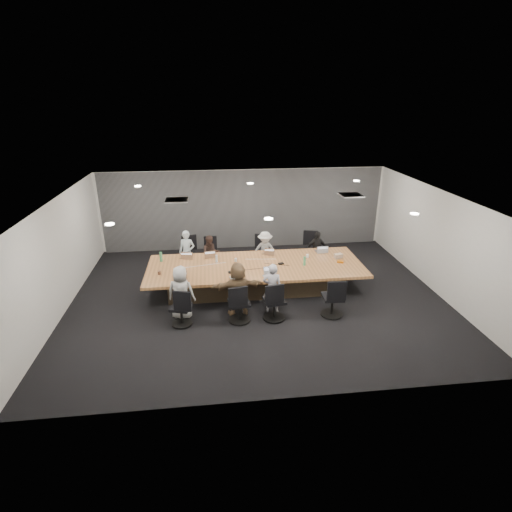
{
  "coord_description": "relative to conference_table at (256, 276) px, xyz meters",
  "views": [
    {
      "loc": [
        -1.2,
        -9.69,
        5.15
      ],
      "look_at": [
        0.0,
        0.4,
        1.05
      ],
      "focal_mm": 28.0,
      "sensor_mm": 36.0,
      "label": 1
    }
  ],
  "objects": [
    {
      "name": "laptop_4",
      "position": [
        -1.99,
        -0.8,
        0.35
      ],
      "size": [
        0.32,
        0.24,
        0.02
      ],
      "primitive_type": "cube",
      "rotation": [
        0.0,
        0.0,
        -0.12
      ],
      "color": "#8C6647",
      "rests_on": "conference_table"
    },
    {
      "name": "chair_3",
      "position": [
        2.11,
        1.7,
        0.03
      ],
      "size": [
        0.73,
        0.73,
        0.87
      ],
      "primitive_type": null,
      "rotation": [
        0.0,
        0.0,
        2.84
      ],
      "color": "black",
      "rests_on": "ground"
    },
    {
      "name": "chair_6",
      "position": [
        0.26,
        -1.7,
        0.02
      ],
      "size": [
        0.66,
        0.66,
        0.85
      ],
      "primitive_type": null,
      "rotation": [
        0.0,
        0.0,
        0.16
      ],
      "color": "black",
      "rests_on": "ground"
    },
    {
      "name": "mug_brown",
      "position": [
        -2.61,
        -0.33,
        0.39
      ],
      "size": [
        0.09,
        0.09,
        0.1
      ],
      "primitive_type": "cylinder",
      "rotation": [
        0.0,
        0.0,
        0.09
      ],
      "color": "brown",
      "rests_on": "conference_table"
    },
    {
      "name": "mic_left",
      "position": [
        -0.71,
        -0.44,
        0.35
      ],
      "size": [
        0.17,
        0.13,
        0.03
      ],
      "primitive_type": "cube",
      "rotation": [
        0.0,
        0.0,
        0.13
      ],
      "color": "black",
      "rests_on": "conference_table"
    },
    {
      "name": "laptop_1",
      "position": [
        -1.23,
        0.8,
        0.35
      ],
      "size": [
        0.35,
        0.26,
        0.02
      ],
      "primitive_type": "cube",
      "rotation": [
        0.0,
        0.0,
        3.29
      ],
      "color": "#8C6647",
      "rests_on": "conference_table"
    },
    {
      "name": "wall_back",
      "position": [
        0.0,
        3.5,
        1.0
      ],
      "size": [
        10.0,
        0.0,
        2.8
      ],
      "primitive_type": "cube",
      "rotation": [
        1.57,
        0.0,
        0.0
      ],
      "color": "silver",
      "rests_on": "ground"
    },
    {
      "name": "snack_packet",
      "position": [
        2.42,
        -0.1,
        0.36
      ],
      "size": [
        0.21,
        0.18,
        0.04
      ],
      "primitive_type": "cube",
      "rotation": [
        0.0,
        0.0,
        -0.45
      ],
      "color": "#CC6007",
      "rests_on": "conference_table"
    },
    {
      "name": "person_2",
      "position": [
        0.46,
        1.35,
        0.22
      ],
      "size": [
        0.84,
        0.52,
        1.25
      ],
      "primitive_type": "imported",
      "rotation": [
        0.0,
        0.0,
        6.21
      ],
      "color": "#B1B1B1",
      "rests_on": "ground"
    },
    {
      "name": "chair_0",
      "position": [
        -1.96,
        1.7,
        0.03
      ],
      "size": [
        0.71,
        0.71,
        0.87
      ],
      "primitive_type": null,
      "rotation": [
        0.0,
        0.0,
        3.39
      ],
      "color": "black",
      "rests_on": "ground"
    },
    {
      "name": "cup_white_near",
      "position": [
        1.57,
        0.37,
        0.39
      ],
      "size": [
        0.1,
        0.1,
        0.1
      ],
      "primitive_type": "cylinder",
      "rotation": [
        0.0,
        0.0,
        0.39
      ],
      "color": "white",
      "rests_on": "conference_table"
    },
    {
      "name": "cup_white_far",
      "position": [
        -0.53,
        0.32,
        0.38
      ],
      "size": [
        0.09,
        0.09,
        0.09
      ],
      "primitive_type": "cylinder",
      "rotation": [
        0.0,
        0.0,
        0.24
      ],
      "color": "white",
      "rests_on": "conference_table"
    },
    {
      "name": "chair_2",
      "position": [
        0.46,
        1.7,
        -0.01
      ],
      "size": [
        0.61,
        0.61,
        0.78
      ],
      "primitive_type": null,
      "rotation": [
        0.0,
        0.0,
        2.96
      ],
      "color": "black",
      "rests_on": "ground"
    },
    {
      "name": "laptop_2",
      "position": [
        0.46,
        0.8,
        0.35
      ],
      "size": [
        0.34,
        0.28,
        0.02
      ],
      "primitive_type": "cube",
      "rotation": [
        0.0,
        0.0,
        2.89
      ],
      "color": "#8C6647",
      "rests_on": "conference_table"
    },
    {
      "name": "wall_left",
      "position": [
        -5.0,
        -0.5,
        1.0
      ],
      "size": [
        0.0,
        8.0,
        2.8
      ],
      "primitive_type": "cube",
      "rotation": [
        1.57,
        0.0,
        1.57
      ],
      "color": "silver",
      "rests_on": "ground"
    },
    {
      "name": "laptop_0",
      "position": [
        -1.96,
        0.8,
        0.35
      ],
      "size": [
        0.39,
        0.3,
        0.02
      ],
      "primitive_type": "cube",
      "rotation": [
        0.0,
        0.0,
        2.96
      ],
      "color": "#8C6647",
      "rests_on": "conference_table"
    },
    {
      "name": "conference_table",
      "position": [
        0.0,
        0.0,
        0.0
      ],
      "size": [
        6.0,
        2.2,
        0.74
      ],
      "color": "#3F3122",
      "rests_on": "ground"
    },
    {
      "name": "stapler",
      "position": [
        0.4,
        -0.45,
        0.37
      ],
      "size": [
        0.16,
        0.07,
        0.06
      ],
      "primitive_type": "cube",
      "rotation": [
        0.0,
        0.0,
        0.22
      ],
      "color": "black",
      "rests_on": "conference_table"
    },
    {
      "name": "curtain",
      "position": [
        0.0,
        3.42,
        1.0
      ],
      "size": [
        9.8,
        0.04,
        2.8
      ],
      "primitive_type": "cube",
      "color": "#5B5B5E",
      "rests_on": "ground"
    },
    {
      "name": "canvas_bag",
      "position": [
        2.46,
        0.23,
        0.4
      ],
      "size": [
        0.26,
        0.21,
        0.12
      ],
      "primitive_type": "cube",
      "rotation": [
        0.0,
        0.0,
        0.3
      ],
      "color": "tan",
      "rests_on": "conference_table"
    },
    {
      "name": "person_5",
      "position": [
        -0.6,
        -1.35,
        0.3
      ],
      "size": [
        1.33,
        0.53,
        1.4
      ],
      "primitive_type": "imported",
      "rotation": [
        0.0,
        0.0,
        3.23
      ],
      "color": "brown",
      "rests_on": "ground"
    },
    {
      "name": "laptop_3",
      "position": [
        2.11,
        0.8,
        0.35
      ],
      "size": [
        0.36,
        0.26,
        0.02
      ],
      "primitive_type": "cube",
      "rotation": [
        0.0,
        0.0,
        3.19
      ],
      "color": "#B2B2B7",
      "rests_on": "conference_table"
    },
    {
      "name": "mic_right",
      "position": [
        0.72,
        -0.02,
        0.35
      ],
      "size": [
        0.17,
        0.14,
        0.03
      ],
      "primitive_type": "cube",
      "rotation": [
        0.0,
        0.0,
        0.29
      ],
      "color": "black",
      "rests_on": "conference_table"
    },
    {
      "name": "chair_4",
      "position": [
        -1.99,
        -1.7,
        -0.01
      ],
      "size": [
        0.66,
        0.66,
        0.78
      ],
      "primitive_type": null,
      "rotation": [
        0.0,
        0.0,
        -0.28
      ],
      "color": "black",
      "rests_on": "ground"
    },
    {
      "name": "ceiling",
      "position": [
        0.0,
        -0.5,
        2.4
      ],
      "size": [
        10.0,
        8.0,
        0.0
      ],
      "primitive_type": "cube",
      "color": "white",
      "rests_on": "wall_back"
    },
    {
      "name": "floor",
      "position": [
        0.0,
        -0.5,
        -0.4
      ],
      "size": [
        10.0,
        8.0,
        0.0
      ],
      "primitive_type": "cube",
      "color": "black",
      "rests_on": "ground"
    },
    {
      "name": "person_0",
      "position": [
        -1.96,
        1.35,
        0.28
      ],
      "size": [
        0.56,
        0.43,
        1.36
      ],
      "primitive_type": "imported",
      "rotation": [
        0.0,
        0.0,
        6.05
      ],
      "color": "silver",
      "rests_on": "ground"
    },
    {
      "name": "chair_1",
      "position": [
        -1.23,
        1.7,
        -0.02
      ],
      "size": [
        0.51,
        0.51,
        0.76
      ],
      "primitive_type": null,
      "rotation": [
        0.0,
        0.0,
        3.13
      ],
      "color": "black",
      "rests_on": "ground"
    },
    {
      "name": "wall_front",
      "position": [
        0.0,
        -4.5,
        1.0
      ],
      "size": [
        10.0,
        0.0,
        2.8
      ],
      "primitive_type": "cube",
      "rotation": [
        -1.57,
        0.0,
        0.0
      ],
      "color": "silver",
      "rests_on": "ground"
    },
    {
      "name": "person_3",
      "position": [
        2.11,
        1.35,
        0.2
      ],
      "size": [
        0.74,
        0.41,
        1.2
      ],
      "primitive_type": "imported",
      "rotation": [
        0.0,
        0.0,
        6.46
      ],
      "color": "black",
      "rests_on": "ground"
    },
    {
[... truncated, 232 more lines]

